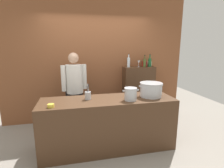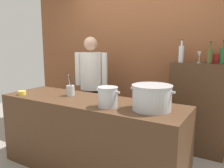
{
  "view_description": "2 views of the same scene",
  "coord_description": "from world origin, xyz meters",
  "px_view_note": "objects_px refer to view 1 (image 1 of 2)",
  "views": [
    {
      "loc": [
        -0.56,
        -2.81,
        1.78
      ],
      "look_at": [
        0.16,
        0.4,
        1.07
      ],
      "focal_mm": 28.04,
      "sensor_mm": 36.0,
      "label": 1
    },
    {
      "loc": [
        1.56,
        -2.08,
        1.54
      ],
      "look_at": [
        0.09,
        0.38,
        1.04
      ],
      "focal_mm": 36.32,
      "sensor_mm": 36.0,
      "label": 2
    }
  ],
  "objects_px": {
    "wine_glass_short": "(139,62)",
    "stockpot_small": "(131,94)",
    "chef": "(75,87)",
    "wine_bottle_clear": "(129,62)",
    "utensil_crock": "(88,95)",
    "stockpot_large": "(151,90)",
    "wine_bottle_green": "(150,62)",
    "wine_bottle_olive": "(145,63)",
    "butter_jar": "(51,106)",
    "spice_tin_cream": "(149,64)",
    "spice_tin_red": "(145,64)"
  },
  "relations": [
    {
      "from": "chef",
      "to": "wine_glass_short",
      "type": "height_order",
      "value": "chef"
    },
    {
      "from": "utensil_crock",
      "to": "spice_tin_red",
      "type": "distance_m",
      "value": 1.97
    },
    {
      "from": "chef",
      "to": "spice_tin_red",
      "type": "height_order",
      "value": "chef"
    },
    {
      "from": "wine_bottle_green",
      "to": "wine_glass_short",
      "type": "xyz_separation_m",
      "value": [
        -0.29,
        -0.0,
        0.0
      ]
    },
    {
      "from": "spice_tin_cream",
      "to": "wine_bottle_green",
      "type": "bearing_deg",
      "value": -111.1
    },
    {
      "from": "wine_bottle_clear",
      "to": "spice_tin_red",
      "type": "xyz_separation_m",
      "value": [
        0.44,
        0.06,
        -0.06
      ]
    },
    {
      "from": "spice_tin_red",
      "to": "utensil_crock",
      "type": "bearing_deg",
      "value": -141.81
    },
    {
      "from": "stockpot_large",
      "to": "wine_bottle_clear",
      "type": "height_order",
      "value": "wine_bottle_clear"
    },
    {
      "from": "wine_glass_short",
      "to": "wine_bottle_green",
      "type": "bearing_deg",
      "value": 0.64
    },
    {
      "from": "stockpot_large",
      "to": "wine_bottle_olive",
      "type": "xyz_separation_m",
      "value": [
        0.35,
        1.14,
        0.37
      ]
    },
    {
      "from": "utensil_crock",
      "to": "butter_jar",
      "type": "distance_m",
      "value": 0.64
    },
    {
      "from": "wine_bottle_green",
      "to": "chef",
      "type": "bearing_deg",
      "value": -168.29
    },
    {
      "from": "wine_bottle_clear",
      "to": "butter_jar",
      "type": "bearing_deg",
      "value": -139.33
    },
    {
      "from": "wine_glass_short",
      "to": "chef",
      "type": "bearing_deg",
      "value": -166.28
    },
    {
      "from": "chef",
      "to": "butter_jar",
      "type": "relative_size",
      "value": 16.64
    },
    {
      "from": "stockpot_small",
      "to": "wine_bottle_green",
      "type": "distance_m",
      "value": 1.66
    },
    {
      "from": "utensil_crock",
      "to": "stockpot_large",
      "type": "bearing_deg",
      "value": -3.68
    },
    {
      "from": "chef",
      "to": "utensil_crock",
      "type": "distance_m",
      "value": 0.76
    },
    {
      "from": "wine_bottle_green",
      "to": "spice_tin_red",
      "type": "xyz_separation_m",
      "value": [
        -0.1,
        0.08,
        -0.05
      ]
    },
    {
      "from": "stockpot_small",
      "to": "stockpot_large",
      "type": "bearing_deg",
      "value": 17.7
    },
    {
      "from": "wine_bottle_olive",
      "to": "wine_bottle_clear",
      "type": "bearing_deg",
      "value": 171.25
    },
    {
      "from": "butter_jar",
      "to": "wine_bottle_green",
      "type": "distance_m",
      "value": 2.64
    },
    {
      "from": "wine_bottle_olive",
      "to": "wine_bottle_clear",
      "type": "relative_size",
      "value": 0.91
    },
    {
      "from": "chef",
      "to": "spice_tin_red",
      "type": "xyz_separation_m",
      "value": [
        1.73,
        0.46,
        0.39
      ]
    },
    {
      "from": "spice_tin_cream",
      "to": "stockpot_small",
      "type": "bearing_deg",
      "value": -124.12
    },
    {
      "from": "stockpot_small",
      "to": "wine_bottle_olive",
      "type": "distance_m",
      "value": 1.55
    },
    {
      "from": "wine_glass_short",
      "to": "stockpot_large",
      "type": "bearing_deg",
      "value": -100.25
    },
    {
      "from": "spice_tin_cream",
      "to": "spice_tin_red",
      "type": "bearing_deg",
      "value": -165.46
    },
    {
      "from": "wine_bottle_green",
      "to": "wine_bottle_olive",
      "type": "bearing_deg",
      "value": -164.71
    },
    {
      "from": "utensil_crock",
      "to": "spice_tin_cream",
      "type": "height_order",
      "value": "spice_tin_cream"
    },
    {
      "from": "spice_tin_cream",
      "to": "utensil_crock",
      "type": "bearing_deg",
      "value": -143.48
    },
    {
      "from": "stockpot_large",
      "to": "utensil_crock",
      "type": "xyz_separation_m",
      "value": [
        -1.12,
        0.07,
        -0.06
      ]
    },
    {
      "from": "butter_jar",
      "to": "spice_tin_cream",
      "type": "distance_m",
      "value": 2.73
    },
    {
      "from": "chef",
      "to": "wine_bottle_clear",
      "type": "xyz_separation_m",
      "value": [
        1.29,
        0.4,
        0.45
      ]
    },
    {
      "from": "stockpot_small",
      "to": "wine_glass_short",
      "type": "xyz_separation_m",
      "value": [
        0.64,
        1.32,
        0.4
      ]
    },
    {
      "from": "spice_tin_cream",
      "to": "chef",
      "type": "bearing_deg",
      "value": -165.14
    },
    {
      "from": "stockpot_small",
      "to": "utensil_crock",
      "type": "bearing_deg",
      "value": 163.18
    },
    {
      "from": "utensil_crock",
      "to": "wine_bottle_green",
      "type": "distance_m",
      "value": 2.01
    },
    {
      "from": "stockpot_large",
      "to": "wine_bottle_green",
      "type": "height_order",
      "value": "wine_bottle_green"
    },
    {
      "from": "wine_bottle_green",
      "to": "wine_bottle_clear",
      "type": "bearing_deg",
      "value": 178.11
    },
    {
      "from": "spice_tin_cream",
      "to": "wine_bottle_clear",
      "type": "bearing_deg",
      "value": -170.22
    },
    {
      "from": "wine_glass_short",
      "to": "stockpot_small",
      "type": "bearing_deg",
      "value": -115.92
    },
    {
      "from": "stockpot_small",
      "to": "wine_glass_short",
      "type": "bearing_deg",
      "value": 64.08
    },
    {
      "from": "butter_jar",
      "to": "spice_tin_cream",
      "type": "bearing_deg",
      "value": 34.21
    },
    {
      "from": "stockpot_large",
      "to": "utensil_crock",
      "type": "height_order",
      "value": "utensil_crock"
    },
    {
      "from": "chef",
      "to": "wine_bottle_green",
      "type": "distance_m",
      "value": 1.92
    },
    {
      "from": "chef",
      "to": "stockpot_small",
      "type": "height_order",
      "value": "chef"
    },
    {
      "from": "wine_bottle_olive",
      "to": "stockpot_small",
      "type": "bearing_deg",
      "value": -121.28
    },
    {
      "from": "utensil_crock",
      "to": "spice_tin_cream",
      "type": "bearing_deg",
      "value": 36.52
    },
    {
      "from": "utensil_crock",
      "to": "wine_bottle_clear",
      "type": "relative_size",
      "value": 0.86
    }
  ]
}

